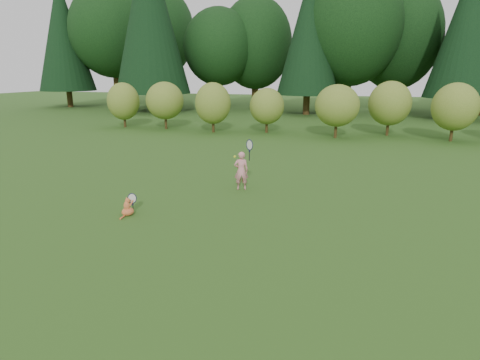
% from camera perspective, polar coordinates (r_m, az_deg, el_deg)
% --- Properties ---
extents(ground, '(100.00, 100.00, 0.00)m').
position_cam_1_polar(ground, '(8.96, -2.64, -5.52)').
color(ground, '#2D4914').
rests_on(ground, ground).
extents(shrub_row, '(28.00, 3.00, 2.80)m').
position_cam_1_polar(shrub_row, '(21.19, 8.70, 10.19)').
color(shrub_row, '#5C7323').
rests_on(shrub_row, ground).
extents(woodland_backdrop, '(48.00, 10.00, 15.00)m').
position_cam_1_polar(woodland_backdrop, '(31.37, 11.76, 22.78)').
color(woodland_backdrop, black).
rests_on(woodland_backdrop, ground).
extents(child, '(0.61, 0.40, 1.60)m').
position_cam_1_polar(child, '(11.00, 0.21, 1.46)').
color(child, pink).
rests_on(child, ground).
extents(cat, '(0.39, 0.62, 0.57)m').
position_cam_1_polar(cat, '(9.46, -15.70, -3.58)').
color(cat, '#CC5527').
rests_on(cat, ground).
extents(tennis_ball, '(0.06, 0.06, 0.06)m').
position_cam_1_polar(tennis_ball, '(9.79, -0.75, 3.35)').
color(tennis_ball, '#C6CF18').
rests_on(tennis_ball, ground).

